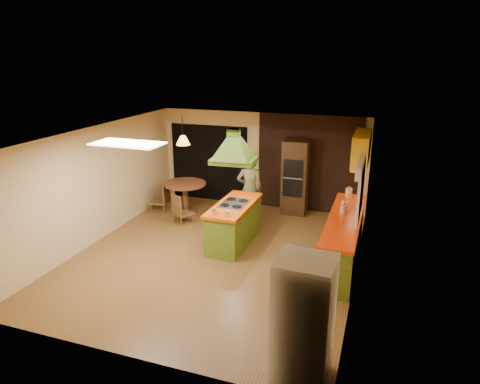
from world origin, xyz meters
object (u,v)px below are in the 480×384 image
at_px(kitchen_island, 234,223).
at_px(man, 250,189).
at_px(dining_table, 185,192).
at_px(wall_oven, 295,177).
at_px(refrigerator, 303,321).
at_px(canister_large, 349,193).

relative_size(kitchen_island, man, 1.07).
bearing_deg(dining_table, wall_oven, 18.87).
height_order(man, dining_table, man).
distance_m(man, dining_table, 1.80).
bearing_deg(dining_table, refrigerator, -50.84).
xyz_separation_m(kitchen_island, dining_table, (-1.82, 1.36, 0.11)).
bearing_deg(man, dining_table, -25.18).
bearing_deg(kitchen_island, canister_large, 28.24).
xyz_separation_m(refrigerator, dining_table, (-3.99, 4.89, -0.27)).
height_order(refrigerator, canister_large, refrigerator).
xyz_separation_m(wall_oven, canister_large, (1.42, -1.10, 0.07)).
relative_size(wall_oven, dining_table, 1.77).
height_order(wall_oven, dining_table, wall_oven).
height_order(refrigerator, dining_table, refrigerator).
bearing_deg(wall_oven, kitchen_island, -111.39).
bearing_deg(wall_oven, canister_large, -38.87).
distance_m(kitchen_island, refrigerator, 4.16).
distance_m(dining_table, canister_large, 4.11).
xyz_separation_m(kitchen_island, canister_large, (2.26, 1.17, 0.57)).
bearing_deg(kitchen_island, man, 93.05).
distance_m(refrigerator, wall_oven, 5.95).
bearing_deg(kitchen_island, dining_table, 143.90).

